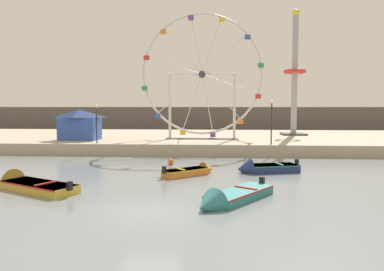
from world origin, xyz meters
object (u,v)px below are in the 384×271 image
at_px(motorboat_mustard_yellow, 25,184).
at_px(carnival_booth_blue_tent, 80,124).
at_px(motorboat_teal_painted, 228,198).
at_px(promenade_lamp_near, 272,116).
at_px(promenade_lamp_far, 96,118).
at_px(ferris_wheel_white_frame, 202,76).
at_px(motorboat_orange_hull, 193,171).
at_px(drop_tower_steel_tower, 295,80).
at_px(mooring_buoy_orange, 171,162).
at_px(motorboat_navy_blue, 262,168).

xyz_separation_m(motorboat_mustard_yellow, carnival_booth_blue_tent, (-3.54, 17.63, 2.43)).
distance_m(motorboat_teal_painted, promenade_lamp_near, 17.68).
distance_m(motorboat_teal_painted, promenade_lamp_far, 20.60).
height_order(ferris_wheel_white_frame, carnival_booth_blue_tent, ferris_wheel_white_frame).
xyz_separation_m(motorboat_orange_hull, drop_tower_steel_tower, (10.88, 21.17, 7.39)).
xyz_separation_m(motorboat_mustard_yellow, mooring_buoy_orange, (6.98, 8.74, -0.02)).
bearing_deg(motorboat_teal_painted, drop_tower_steel_tower, -161.68).
bearing_deg(motorboat_navy_blue, promenade_lamp_near, -117.02).
relative_size(motorboat_navy_blue, drop_tower_steel_tower, 0.30).
bearing_deg(drop_tower_steel_tower, motorboat_orange_hull, -117.20).
distance_m(motorboat_teal_painted, drop_tower_steel_tower, 30.44).
relative_size(motorboat_teal_painted, motorboat_orange_hull, 1.41).
distance_m(carnival_booth_blue_tent, promenade_lamp_far, 4.52).
xyz_separation_m(drop_tower_steel_tower, promenade_lamp_far, (-20.48, -11.50, -4.20)).
relative_size(motorboat_orange_hull, motorboat_navy_blue, 0.81).
relative_size(ferris_wheel_white_frame, drop_tower_steel_tower, 0.88).
height_order(motorboat_teal_painted, motorboat_orange_hull, motorboat_teal_painted).
height_order(motorboat_navy_blue, carnival_booth_blue_tent, carnival_booth_blue_tent).
relative_size(ferris_wheel_white_frame, promenade_lamp_near, 3.30).
bearing_deg(promenade_lamp_far, motorboat_teal_painted, -55.04).
height_order(carnival_booth_blue_tent, promenade_lamp_near, promenade_lamp_near).
bearing_deg(carnival_booth_blue_tent, drop_tower_steel_tower, 20.33).
bearing_deg(drop_tower_steel_tower, motorboat_teal_painted, -107.37).
bearing_deg(mooring_buoy_orange, motorboat_mustard_yellow, -128.61).
xyz_separation_m(motorboat_orange_hull, promenade_lamp_far, (-9.60, 9.66, 3.20)).
bearing_deg(motorboat_mustard_yellow, mooring_buoy_orange, -100.81).
distance_m(motorboat_teal_painted, motorboat_mustard_yellow, 11.28).
xyz_separation_m(carnival_booth_blue_tent, promenade_lamp_near, (19.00, -3.30, 0.97)).
distance_m(motorboat_teal_painted, carnival_booth_blue_tent, 24.91).
bearing_deg(motorboat_navy_blue, motorboat_mustard_yellow, 8.51).
distance_m(ferris_wheel_white_frame, drop_tower_steel_tower, 12.55).
distance_m(drop_tower_steel_tower, carnival_booth_blue_tent, 25.23).
bearing_deg(motorboat_orange_hull, promenade_lamp_near, 16.66).
relative_size(promenade_lamp_far, mooring_buoy_orange, 8.23).
xyz_separation_m(carnival_booth_blue_tent, mooring_buoy_orange, (10.52, -8.89, -2.44)).
distance_m(ferris_wheel_white_frame, promenade_lamp_near, 9.18).
height_order(motorboat_teal_painted, drop_tower_steel_tower, drop_tower_steel_tower).
height_order(ferris_wheel_white_frame, drop_tower_steel_tower, drop_tower_steel_tower).
distance_m(promenade_lamp_near, promenade_lamp_far, 16.11).
xyz_separation_m(motorboat_orange_hull, promenade_lamp_near, (6.51, 9.75, 3.39)).
xyz_separation_m(promenade_lamp_near, promenade_lamp_far, (-16.11, -0.09, -0.19)).
xyz_separation_m(ferris_wheel_white_frame, drop_tower_steel_tower, (10.86, 6.29, 0.01)).
bearing_deg(promenade_lamp_near, motorboat_orange_hull, -123.71).
height_order(motorboat_orange_hull, motorboat_mustard_yellow, motorboat_mustard_yellow).
height_order(promenade_lamp_far, mooring_buoy_orange, promenade_lamp_far).
relative_size(carnival_booth_blue_tent, promenade_lamp_near, 1.06).
distance_m(motorboat_orange_hull, mooring_buoy_orange, 4.61).
distance_m(motorboat_navy_blue, promenade_lamp_near, 9.36).
distance_m(motorboat_mustard_yellow, promenade_lamp_near, 21.35).
relative_size(ferris_wheel_white_frame, promenade_lamp_far, 3.61).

